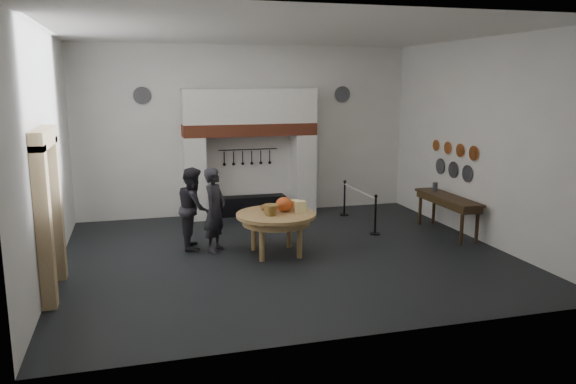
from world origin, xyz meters
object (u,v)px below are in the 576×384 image
object	(u,v)px
visitor_near	(215,210)
visitor_far	(194,208)
iron_range	(250,205)
side_table	(448,197)
barrier_post_near	(375,216)
barrier_post_far	(345,199)
work_table	(276,215)

from	to	relation	value
visitor_near	visitor_far	xyz separation A→B (m)	(-0.40, 0.40, -0.02)
iron_range	visitor_far	distance (m)	3.30
visitor_far	iron_range	bearing A→B (deg)	-28.31
side_table	visitor_far	bearing A→B (deg)	175.73
visitor_far	side_table	size ratio (longest dim) A/B	0.80
visitor_near	side_table	size ratio (longest dim) A/B	0.81
visitor_far	barrier_post_near	size ratio (longest dim) A/B	1.95
visitor_near	barrier_post_far	bearing A→B (deg)	-25.60
barrier_post_far	barrier_post_near	bearing A→B (deg)	-90.00
iron_range	visitor_far	bearing A→B (deg)	-123.58
side_table	visitor_near	bearing A→B (deg)	179.58
work_table	barrier_post_near	world-z (taller)	barrier_post_near
barrier_post_far	visitor_far	bearing A→B (deg)	-155.45
visitor_far	barrier_post_far	distance (m)	4.66
barrier_post_near	barrier_post_far	xyz separation A→B (m)	(0.00, 2.00, 0.00)
iron_range	work_table	bearing A→B (deg)	-93.18
visitor_near	barrier_post_far	world-z (taller)	visitor_near
work_table	visitor_near	xyz separation A→B (m)	(-1.19, 0.55, 0.06)
side_table	barrier_post_far	xyz separation A→B (m)	(-1.67, 2.37, -0.42)
side_table	barrier_post_near	bearing A→B (deg)	167.61
work_table	barrier_post_near	bearing A→B (deg)	18.39
visitor_near	barrier_post_near	bearing A→B (deg)	-52.06
work_table	visitor_far	size ratio (longest dim) A/B	0.94
work_table	side_table	world-z (taller)	side_table
visitor_near	side_table	world-z (taller)	visitor_near
visitor_far	barrier_post_near	world-z (taller)	visitor_far
iron_range	side_table	size ratio (longest dim) A/B	0.86
side_table	barrier_post_far	bearing A→B (deg)	125.22
visitor_far	side_table	bearing A→B (deg)	-89.00
work_table	side_table	distance (m)	4.33
visitor_far	visitor_near	bearing A→B (deg)	-129.73
visitor_near	side_table	xyz separation A→B (m)	(5.49, -0.04, -0.03)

